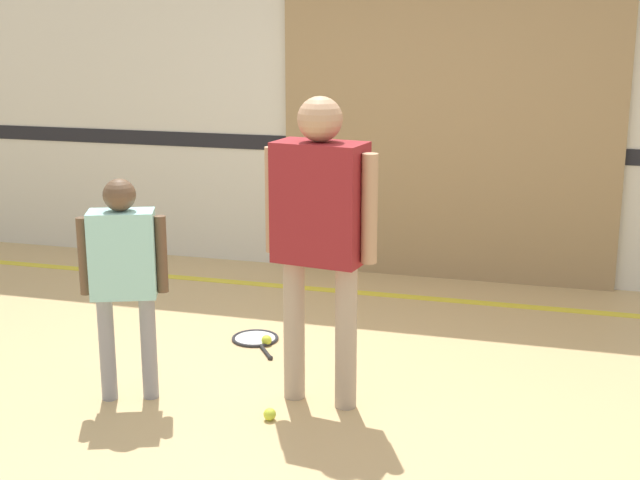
{
  "coord_description": "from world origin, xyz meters",
  "views": [
    {
      "loc": [
        1.37,
        -4.45,
        2.05
      ],
      "look_at": [
        0.15,
        -0.14,
        0.91
      ],
      "focal_mm": 50.0,
      "sensor_mm": 36.0,
      "label": 1
    }
  ],
  "objects_px": {
    "person_student_left": "(123,266)",
    "tennis_ball_by_spare_racket": "(267,340)",
    "person_instructor": "(320,219)",
    "racket_spare_on_floor": "(256,339)",
    "tennis_ball_near_instructor": "(270,414)"
  },
  "relations": [
    {
      "from": "person_instructor",
      "to": "person_student_left",
      "type": "distance_m",
      "value": 1.08
    },
    {
      "from": "person_student_left",
      "to": "tennis_ball_near_instructor",
      "type": "height_order",
      "value": "person_student_left"
    },
    {
      "from": "tennis_ball_near_instructor",
      "to": "tennis_ball_by_spare_racket",
      "type": "bearing_deg",
      "value": 109.93
    },
    {
      "from": "person_instructor",
      "to": "person_student_left",
      "type": "relative_size",
      "value": 1.35
    },
    {
      "from": "person_instructor",
      "to": "person_student_left",
      "type": "bearing_deg",
      "value": -158.4
    },
    {
      "from": "person_student_left",
      "to": "tennis_ball_by_spare_racket",
      "type": "relative_size",
      "value": 18.53
    },
    {
      "from": "person_instructor",
      "to": "racket_spare_on_floor",
      "type": "bearing_deg",
      "value": 138.24
    },
    {
      "from": "person_instructor",
      "to": "person_student_left",
      "type": "height_order",
      "value": "person_instructor"
    },
    {
      "from": "person_student_left",
      "to": "tennis_ball_by_spare_racket",
      "type": "distance_m",
      "value": 1.29
    },
    {
      "from": "racket_spare_on_floor",
      "to": "tennis_ball_by_spare_racket",
      "type": "xyz_separation_m",
      "value": [
        0.09,
        -0.06,
        0.02
      ]
    },
    {
      "from": "person_instructor",
      "to": "tennis_ball_by_spare_racket",
      "type": "distance_m",
      "value": 1.35
    },
    {
      "from": "racket_spare_on_floor",
      "to": "tennis_ball_near_instructor",
      "type": "relative_size",
      "value": 7.99
    },
    {
      "from": "racket_spare_on_floor",
      "to": "tennis_ball_by_spare_racket",
      "type": "bearing_deg",
      "value": 24.37
    },
    {
      "from": "person_student_left",
      "to": "tennis_ball_near_instructor",
      "type": "bearing_deg",
      "value": -25.17
    },
    {
      "from": "racket_spare_on_floor",
      "to": "tennis_ball_near_instructor",
      "type": "xyz_separation_m",
      "value": [
        0.46,
        -1.07,
        0.02
      ]
    }
  ]
}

